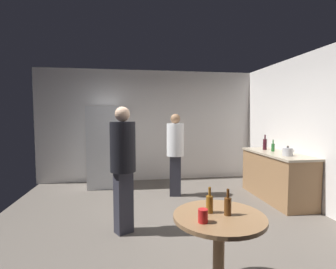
% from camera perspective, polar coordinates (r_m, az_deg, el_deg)
% --- Properties ---
extents(ground_plane, '(5.20, 5.20, 0.10)m').
position_cam_1_polar(ground_plane, '(3.98, -0.97, -20.13)').
color(ground_plane, '#5B544C').
extents(wall_back, '(5.32, 0.06, 2.70)m').
position_cam_1_polar(wall_back, '(6.25, -4.25, 1.98)').
color(wall_back, silver).
rests_on(wall_back, ground_plane).
extents(wall_side_right, '(0.06, 5.20, 2.70)m').
position_cam_1_polar(wall_side_right, '(4.77, 32.15, 0.66)').
color(wall_side_right, silver).
rests_on(wall_side_right, ground_plane).
extents(refrigerator, '(0.70, 0.68, 1.80)m').
position_cam_1_polar(refrigerator, '(5.86, -14.18, -2.70)').
color(refrigerator, silver).
rests_on(refrigerator, ground_plane).
extents(kitchen_counter, '(0.64, 1.64, 0.90)m').
position_cam_1_polar(kitchen_counter, '(5.30, 23.32, -8.57)').
color(kitchen_counter, olive).
rests_on(kitchen_counter, ground_plane).
extents(kettle, '(0.24, 0.17, 0.18)m').
position_cam_1_polar(kettle, '(4.86, 25.47, -3.54)').
color(kettle, '#B2B2B7').
rests_on(kettle, kitchen_counter).
extents(wine_bottle_on_counter, '(0.08, 0.08, 0.31)m').
position_cam_1_polar(wine_bottle_on_counter, '(5.53, 21.06, -2.03)').
color(wine_bottle_on_counter, '#3F141E').
rests_on(wine_bottle_on_counter, kitchen_counter).
extents(beer_bottle_on_counter, '(0.06, 0.06, 0.23)m').
position_cam_1_polar(beer_bottle_on_counter, '(5.35, 22.66, -2.65)').
color(beer_bottle_on_counter, '#26662D').
rests_on(beer_bottle_on_counter, kitchen_counter).
extents(foreground_table, '(0.80, 0.80, 0.73)m').
position_cam_1_polar(foreground_table, '(2.37, 11.47, -19.75)').
color(foreground_table, olive).
rests_on(foreground_table, ground_plane).
extents(beer_bottle_amber, '(0.06, 0.06, 0.23)m').
position_cam_1_polar(beer_bottle_amber, '(2.34, 9.38, -15.13)').
color(beer_bottle_amber, '#8C5919').
rests_on(beer_bottle_amber, foreground_table).
extents(beer_bottle_brown, '(0.06, 0.06, 0.23)m').
position_cam_1_polar(beer_bottle_brown, '(2.32, 13.37, -15.38)').
color(beer_bottle_brown, '#593314').
rests_on(beer_bottle_brown, foreground_table).
extents(plastic_cup_red, '(0.08, 0.08, 0.11)m').
position_cam_1_polar(plastic_cup_red, '(2.15, 7.91, -17.76)').
color(plastic_cup_red, red).
rests_on(plastic_cup_red, foreground_table).
extents(person_in_white_shirt, '(0.39, 0.39, 1.63)m').
position_cam_1_polar(person_in_white_shirt, '(4.99, 1.67, -3.14)').
color(person_in_white_shirt, '#2D2D38').
rests_on(person_in_white_shirt, ground_plane).
extents(person_in_black_shirt, '(0.46, 0.46, 1.72)m').
position_cam_1_polar(person_in_black_shirt, '(3.45, -10.16, -5.62)').
color(person_in_black_shirt, '#2D2D38').
rests_on(person_in_black_shirt, ground_plane).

